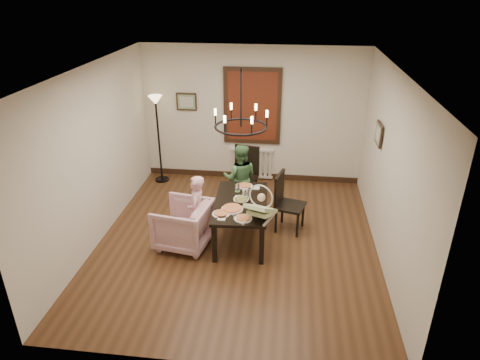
% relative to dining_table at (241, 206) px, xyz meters
% --- Properties ---
extents(room_shell, '(4.51, 5.00, 2.81)m').
position_rel_dining_table_xyz_m(room_shell, '(-0.05, 0.26, 0.79)').
color(room_shell, '#55331D').
rests_on(room_shell, ground).
extents(dining_table, '(0.91, 1.52, 0.69)m').
position_rel_dining_table_xyz_m(dining_table, '(0.00, 0.00, 0.00)').
color(dining_table, black).
rests_on(dining_table, room_shell).
extents(chair_far, '(0.56, 0.56, 1.09)m').
position_rel_dining_table_xyz_m(chair_far, '(-0.10, 1.30, -0.07)').
color(chair_far, black).
rests_on(chair_far, room_shell).
extents(chair_right, '(0.56, 0.56, 1.03)m').
position_rel_dining_table_xyz_m(chair_right, '(0.80, 0.38, -0.09)').
color(chair_right, black).
rests_on(chair_right, room_shell).
extents(armchair, '(0.95, 0.93, 0.75)m').
position_rel_dining_table_xyz_m(armchair, '(-0.89, -0.30, -0.24)').
color(armchair, beige).
rests_on(armchair, room_shell).
extents(elderly_woman, '(0.26, 0.37, 0.99)m').
position_rel_dining_table_xyz_m(elderly_woman, '(-0.68, -0.23, -0.11)').
color(elderly_woman, '#E4A0AF').
rests_on(elderly_woman, room_shell).
extents(seated_man, '(0.54, 0.43, 1.07)m').
position_rel_dining_table_xyz_m(seated_man, '(-0.13, 0.98, -0.08)').
color(seated_man, '#467445').
rests_on(seated_man, room_shell).
extents(baby_bouncer, '(0.57, 0.66, 0.37)m').
position_rel_dining_table_xyz_m(baby_bouncer, '(0.35, -0.48, 0.27)').
color(baby_bouncer, beige).
rests_on(baby_bouncer, dining_table).
extents(salad_bowl, '(0.29, 0.29, 0.07)m').
position_rel_dining_table_xyz_m(salad_bowl, '(0.01, -0.01, 0.12)').
color(salad_bowl, white).
rests_on(salad_bowl, dining_table).
extents(pizza_platter, '(0.34, 0.34, 0.04)m').
position_rel_dining_table_xyz_m(pizza_platter, '(-0.10, -0.28, 0.10)').
color(pizza_platter, tan).
rests_on(pizza_platter, dining_table).
extents(drinking_glass, '(0.07, 0.07, 0.13)m').
position_rel_dining_table_xyz_m(drinking_glass, '(0.08, 0.03, 0.15)').
color(drinking_glass, silver).
rests_on(drinking_glass, dining_table).
extents(window_blinds, '(1.00, 0.03, 1.40)m').
position_rel_dining_table_xyz_m(window_blinds, '(-0.05, 2.35, 0.99)').
color(window_blinds, '#541D10').
rests_on(window_blinds, room_shell).
extents(radiator, '(0.92, 0.12, 0.62)m').
position_rel_dining_table_xyz_m(radiator, '(-0.05, 2.37, -0.26)').
color(radiator, silver).
rests_on(radiator, room_shell).
extents(picture_back, '(0.42, 0.03, 0.36)m').
position_rel_dining_table_xyz_m(picture_back, '(-1.40, 2.36, 1.04)').
color(picture_back, black).
rests_on(picture_back, room_shell).
extents(picture_right, '(0.03, 0.42, 0.36)m').
position_rel_dining_table_xyz_m(picture_right, '(2.16, 0.79, 1.04)').
color(picture_right, black).
rests_on(picture_right, room_shell).
extents(floor_lamp, '(0.30, 0.30, 1.80)m').
position_rel_dining_table_xyz_m(floor_lamp, '(-1.95, 2.04, 0.29)').
color(floor_lamp, black).
rests_on(floor_lamp, room_shell).
extents(chandelier, '(0.80, 0.80, 0.04)m').
position_rel_dining_table_xyz_m(chandelier, '(0.00, -0.00, 1.34)').
color(chandelier, black).
rests_on(chandelier, room_shell).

